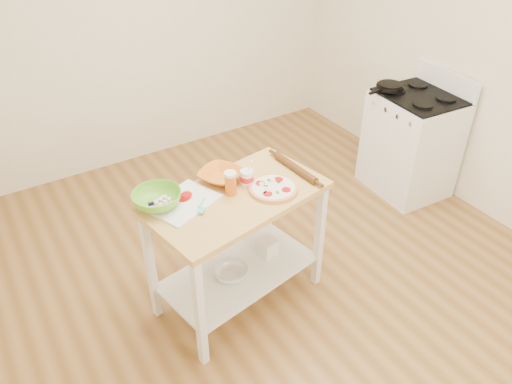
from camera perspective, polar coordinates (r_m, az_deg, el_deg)
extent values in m
cube|color=olive|center=(3.86, 2.56, -9.62)|extent=(4.00, 4.50, 0.02)
cube|color=white|center=(4.97, -12.69, 18.35)|extent=(4.00, 0.02, 2.70)
cube|color=white|center=(4.47, 25.57, 14.04)|extent=(0.02, 4.50, 2.70)
cube|color=tan|center=(3.12, -2.22, -0.68)|extent=(1.23, 0.81, 0.04)
cube|color=white|center=(3.52, -1.99, -9.05)|extent=(1.14, 0.74, 0.02)
cube|color=white|center=(3.03, -6.43, -13.73)|extent=(0.06, 0.06, 0.86)
cube|color=white|center=(3.36, -11.93, -8.49)|extent=(0.06, 0.06, 0.86)
cube|color=white|center=(3.55, 7.24, -5.14)|extent=(0.06, 0.06, 0.86)
cube|color=white|center=(3.83, 1.32, -1.40)|extent=(0.06, 0.06, 0.86)
cube|color=white|center=(4.76, 17.23, 5.20)|extent=(0.64, 0.74, 0.92)
cube|color=black|center=(4.56, 18.25, 10.33)|extent=(0.60, 0.70, 0.02)
cube|color=white|center=(4.72, 20.92, 11.82)|extent=(0.08, 0.70, 0.18)
cylinder|color=black|center=(4.57, 15.05, 11.55)|extent=(0.24, 0.24, 0.03)
cube|color=black|center=(4.44, 13.49, 11.09)|extent=(0.15, 0.04, 0.02)
cylinder|color=#EAA863|center=(3.15, 1.97, 0.32)|extent=(0.31, 0.31, 0.02)
cylinder|color=#EAA863|center=(3.14, 1.97, 0.51)|extent=(0.31, 0.31, 0.01)
cylinder|color=white|center=(3.14, 1.98, 0.52)|extent=(0.27, 0.27, 0.01)
cylinder|color=#B30E0D|center=(3.21, 2.59, 1.44)|extent=(0.06, 0.06, 0.01)
cylinder|color=#B30E0D|center=(3.17, 0.50, 1.00)|extent=(0.06, 0.06, 0.01)
cylinder|color=#B30E0D|center=(3.07, 1.34, -0.22)|extent=(0.06, 0.06, 0.01)
cylinder|color=#B30E0D|center=(3.11, 3.48, 0.25)|extent=(0.06, 0.06, 0.01)
sphere|color=white|center=(3.19, 1.93, 1.29)|extent=(0.04, 0.04, 0.04)
sphere|color=white|center=(3.16, 0.65, 0.86)|extent=(0.04, 0.04, 0.04)
sphere|color=white|center=(3.10, 1.42, 0.16)|extent=(0.04, 0.04, 0.04)
plane|color=#295D18|center=(3.18, 2.65, 1.15)|extent=(0.03, 0.03, 0.00)
plane|color=#295D18|center=(3.20, 1.46, 1.38)|extent=(0.03, 0.03, 0.00)
plane|color=#295D18|center=(3.14, 1.14, 0.75)|extent=(0.04, 0.04, 0.00)
plane|color=#295D18|center=(3.08, 1.03, 0.00)|extent=(0.03, 0.03, 0.00)
plane|color=#295D18|center=(3.09, 2.47, -0.01)|extent=(0.03, 0.03, 0.00)
cube|color=white|center=(3.07, -8.28, -1.19)|extent=(0.48, 0.42, 0.01)
cube|color=#F4EACC|center=(3.04, -10.83, -1.50)|extent=(0.03, 0.03, 0.02)
cube|color=#F4EACC|center=(3.05, -10.36, -1.19)|extent=(0.03, 0.03, 0.02)
cube|color=#F4EACC|center=(3.07, -9.89, -0.89)|extent=(0.03, 0.03, 0.02)
cube|color=#F4EACC|center=(3.06, -11.28, -1.27)|extent=(0.03, 0.03, 0.02)
cube|color=#F4EACC|center=(3.08, -10.81, -0.96)|extent=(0.03, 0.03, 0.02)
cube|color=#F4EACC|center=(3.09, -10.35, -0.66)|extent=(0.03, 0.03, 0.02)
cylinder|color=#B30E0D|center=(3.09, -8.31, -0.74)|extent=(0.07, 0.07, 0.01)
cylinder|color=#B30E0D|center=(3.09, -8.13, -0.52)|extent=(0.07, 0.07, 0.01)
cylinder|color=#B30E0D|center=(3.10, -7.94, -0.30)|extent=(0.07, 0.07, 0.01)
cube|color=#48D3C3|center=(2.97, -6.26, -2.10)|extent=(0.07, 0.07, 0.01)
cylinder|color=#48D3C3|center=(3.03, -6.24, -1.23)|extent=(0.08, 0.08, 0.01)
cube|color=silver|center=(3.11, -9.05, -0.60)|extent=(0.18, 0.05, 0.00)
cube|color=black|center=(3.07, -11.32, -1.20)|extent=(0.10, 0.03, 0.01)
imported|color=orange|center=(3.24, -4.06, 1.88)|extent=(0.36, 0.36, 0.07)
imported|color=#68B92C|center=(3.05, -11.26, -0.81)|extent=(0.32, 0.32, 0.09)
cylinder|color=#DE5E13|center=(3.09, -2.92, 0.86)|extent=(0.07, 0.07, 0.14)
cylinder|color=white|center=(3.05, -2.96, 2.07)|extent=(0.08, 0.08, 0.02)
cylinder|color=white|center=(3.18, -1.06, 1.63)|extent=(0.08, 0.08, 0.10)
cylinder|color=red|center=(3.18, -1.06, 1.63)|extent=(0.09, 0.09, 0.04)
cylinder|color=silver|center=(3.14, -0.76, 2.96)|extent=(0.01, 0.06, 0.11)
cylinder|color=#533213|center=(3.34, 4.49, 2.77)|extent=(0.07, 0.42, 0.05)
imported|color=silver|center=(3.45, -2.87, -9.18)|extent=(0.33, 0.33, 0.07)
cube|color=white|center=(3.61, 1.28, -6.29)|extent=(0.14, 0.14, 0.12)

